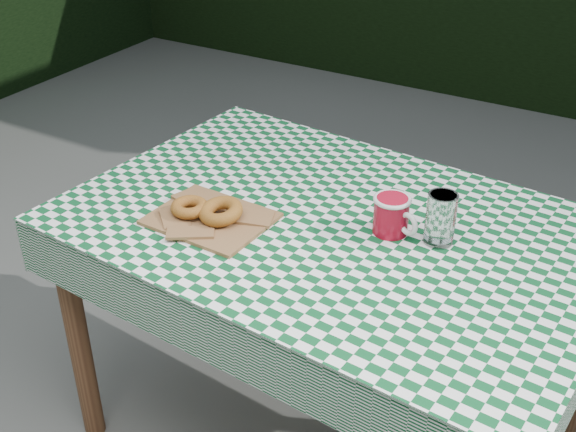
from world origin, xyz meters
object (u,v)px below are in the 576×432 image
object	(u,v)px
table	(328,341)
coffee_mug	(391,215)
drinking_glass	(441,219)
paper_bag	(211,218)

from	to	relation	value
table	coffee_mug	world-z (taller)	coffee_mug
coffee_mug	drinking_glass	size ratio (longest dim) A/B	1.33
table	drinking_glass	bearing A→B (deg)	14.73
paper_bag	drinking_glass	world-z (taller)	drinking_glass
drinking_glass	coffee_mug	bearing A→B (deg)	-171.14
table	paper_bag	xyz separation A→B (m)	(-0.26, -0.15, 0.39)
paper_bag	drinking_glass	size ratio (longest dim) A/B	2.23
coffee_mug	drinking_glass	distance (m)	0.12
table	coffee_mug	size ratio (longest dim) A/B	7.74
paper_bag	coffee_mug	world-z (taller)	coffee_mug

